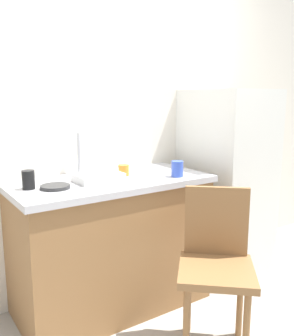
# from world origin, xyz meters

# --- Properties ---
(back_wall) EXTENTS (4.80, 0.10, 2.58)m
(back_wall) POSITION_xyz_m (0.00, 1.00, 1.29)
(back_wall) COLOR silver
(back_wall) RESTS_ON ground_plane
(cabinet_base) EXTENTS (1.23, 0.60, 0.83)m
(cabinet_base) POSITION_xyz_m (-0.10, 0.65, 0.42)
(cabinet_base) COLOR olive
(cabinet_base) RESTS_ON ground_plane
(countertop) EXTENTS (1.27, 0.64, 0.04)m
(countertop) POSITION_xyz_m (-0.10, 0.65, 0.85)
(countertop) COLOR #B7B7BC
(countertop) RESTS_ON cabinet_base
(faucet) EXTENTS (0.02, 0.02, 0.28)m
(faucet) POSITION_xyz_m (-0.19, 0.90, 1.01)
(faucet) COLOR #B7B7BC
(faucet) RESTS_ON countertop
(refrigerator) EXTENTS (0.53, 0.63, 1.44)m
(refrigerator) POSITION_xyz_m (0.94, 0.64, 0.72)
(refrigerator) COLOR silver
(refrigerator) RESTS_ON ground_plane
(chair) EXTENTS (0.56, 0.56, 0.89)m
(chair) POSITION_xyz_m (0.19, -0.03, 0.50)
(chair) COLOR olive
(chair) RESTS_ON ground_plane
(dish_tray) EXTENTS (0.28, 0.20, 0.05)m
(dish_tray) POSITION_xyz_m (-0.19, 0.62, 0.90)
(dish_tray) COLOR white
(dish_tray) RESTS_ON countertop
(hotplate) EXTENTS (0.17, 0.17, 0.02)m
(hotplate) POSITION_xyz_m (-0.48, 0.60, 0.88)
(hotplate) COLOR #2D2D2D
(hotplate) RESTS_ON countertop
(cup_blue) EXTENTS (0.08, 0.08, 0.10)m
(cup_blue) POSITION_xyz_m (0.30, 0.46, 0.93)
(cup_blue) COLOR blue
(cup_blue) RESTS_ON countertop
(cup_orange) EXTENTS (0.07, 0.07, 0.07)m
(cup_orange) POSITION_xyz_m (0.02, 0.68, 0.91)
(cup_orange) COLOR orange
(cup_orange) RESTS_ON countertop
(cup_black) EXTENTS (0.07, 0.07, 0.11)m
(cup_black) POSITION_xyz_m (-0.61, 0.67, 0.93)
(cup_black) COLOR black
(cup_black) RESTS_ON countertop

